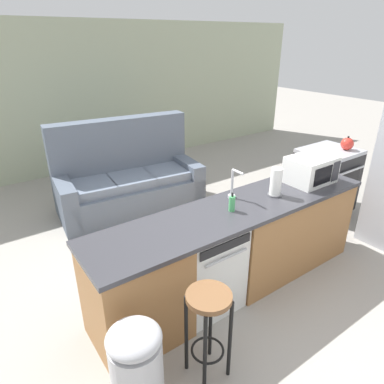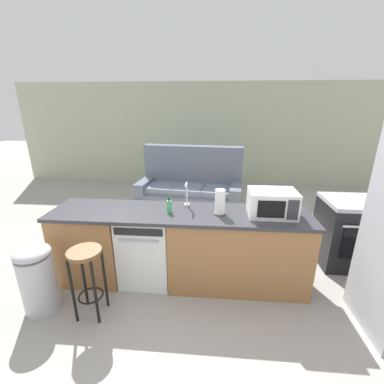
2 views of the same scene
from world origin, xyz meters
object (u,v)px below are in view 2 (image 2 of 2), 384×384
paper_towel_roll (220,202)px  bar_stool (87,269)px  stove_range (351,232)px  kettle (380,198)px  soap_bottle (169,206)px  dishwasher (147,247)px  trash_bin (38,278)px  microwave (272,203)px  couch (191,191)px

paper_towel_roll → bar_stool: bearing=-154.8°
stove_range → kettle: kettle is taller
paper_towel_roll → kettle: (1.92, 0.44, -0.05)m
soap_bottle → dishwasher: bearing=175.6°
paper_towel_roll → trash_bin: paper_towel_roll is taller
bar_stool → microwave: bearing=18.7°
bar_stool → couch: size_ratio=0.35×
dishwasher → paper_towel_roll: size_ratio=2.98×
soap_bottle → couch: bearing=89.1°
stove_range → trash_bin: stove_range is taller
stove_range → microwave: bearing=-155.2°
bar_stool → paper_towel_roll: bearing=25.2°
trash_bin → couch: 3.16m
soap_bottle → bar_stool: size_ratio=0.24×
couch → stove_range: bearing=-37.2°
kettle → paper_towel_roll: bearing=-167.0°
dishwasher → bar_stool: size_ratio=1.14×
dishwasher → soap_bottle: (0.29, -0.02, 0.55)m
trash_bin → stove_range: bearing=17.8°
microwave → kettle: size_ratio=2.44×
microwave → paper_towel_roll: (-0.56, -0.02, -0.00)m
dishwasher → kettle: 2.86m
dishwasher → stove_range: size_ratio=0.93×
microwave → trash_bin: size_ratio=0.68×
paper_towel_roll → soap_bottle: paper_towel_roll is taller
soap_bottle → microwave: bearing=1.1°
stove_range → trash_bin: bearing=-162.2°
soap_bottle → trash_bin: 1.52m
microwave → trash_bin: (-2.39, -0.60, -0.66)m
stove_range → soap_bottle: soap_bottle is taller
trash_bin → bar_stool: bearing=-2.4°
couch → paper_towel_roll: bearing=-77.2°
paper_towel_roll → bar_stool: paper_towel_roll is taller
kettle → couch: (-2.44, 1.85, -0.59)m
microwave → stove_range: bearing=24.8°
soap_bottle → bar_stool: soap_bottle is taller
dishwasher → bar_stool: (-0.43, -0.62, 0.11)m
soap_bottle → kettle: (2.48, 0.45, 0.01)m
stove_range → bar_stool: bearing=-158.8°
soap_bottle → couch: couch is taller
stove_range → bar_stool: 3.25m
stove_range → paper_towel_roll: bearing=-162.0°
microwave → kettle: 1.42m
paper_towel_roll → kettle: bearing=13.0°
paper_towel_roll → kettle: paper_towel_roll is taller
paper_towel_roll → soap_bottle: 0.56m
soap_bottle → trash_bin: size_ratio=0.24×
stove_range → paper_towel_roll: 1.93m
dishwasher → soap_bottle: soap_bottle is taller
dishwasher → trash_bin: 1.15m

